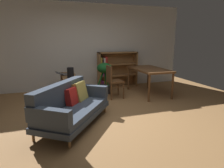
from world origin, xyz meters
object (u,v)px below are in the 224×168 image
Objects in this scene: media_console at (70,88)px; open_laptop at (64,74)px; dining_table at (149,71)px; bookshelf at (115,70)px; potted_floor_plant at (104,75)px; fabric_couch at (71,105)px; desk_speaker at (70,73)px; dining_chair_near at (113,80)px.

open_laptop is at bearing 115.44° from media_console.
bookshelf is at bearing 117.40° from dining_table.
dining_table is (1.21, -0.48, 0.13)m from potted_floor_plant.
potted_floor_plant is at bearing 57.16° from fabric_couch.
open_laptop is 1.63× the size of desk_speaker.
dining_chair_near reaches higher than fabric_couch.
desk_speaker is at bearing -178.32° from dining_table.
potted_floor_plant reaches higher than media_console.
desk_speaker is 0.18× the size of dining_table.
dining_chair_near is at bearing -177.57° from dining_table.
open_laptop is (-0.11, 0.23, 0.35)m from media_console.
media_console is 0.43m from open_laptop.
desk_speaker is at bearing -179.07° from dining_chair_near.
media_console is 3.18× the size of open_laptop.
fabric_couch is 6.95× the size of desk_speaker.
dining_table is 1.37m from bookshelf.
fabric_couch is 2.81m from dining_table.
dining_table is at bearing -10.77° from open_laptop.
bookshelf is (0.58, 0.73, 0.02)m from potted_floor_plant.
bookshelf is (1.74, 0.76, -0.08)m from open_laptop.
potted_floor_plant is at bearing 98.66° from dining_chair_near.
dining_chair_near is at bearing 0.93° from desk_speaker.
desk_speaker is 1.15m from dining_chair_near.
open_laptop is 0.32× the size of bookshelf.
potted_floor_plant is 0.94m from bookshelf.
dining_table is (2.37, -0.45, 0.03)m from open_laptop.
bookshelf is (-0.63, 1.21, -0.11)m from dining_table.
desk_speaker is 2.26m from dining_table.
desk_speaker reaches higher than open_laptop.
potted_floor_plant reaches higher than fabric_couch.
bookshelf is (1.79, 2.60, 0.21)m from fabric_couch.
potted_floor_plant is 1.31m from dining_table.
fabric_couch is 2.00× the size of potted_floor_plant.
bookshelf reaches higher than dining_table.
potted_floor_plant is at bearing 13.85° from media_console.
fabric_couch is at bearing -95.53° from media_console.
bookshelf is at bearing 23.60° from open_laptop.
dining_chair_near is (1.29, 1.34, 0.14)m from fabric_couch.
dining_chair_near is (1.13, 0.02, -0.25)m from desk_speaker.
desk_speaker reaches higher than media_console.
media_console is at bearing 166.69° from dining_chair_near.
open_laptop is at bearing -156.40° from bookshelf.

